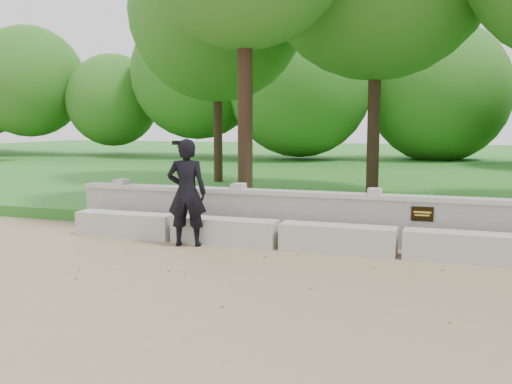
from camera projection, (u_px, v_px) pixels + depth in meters
ground at (386, 290)px, 7.27m from camera, size 80.00×80.00×0.00m
lawn at (430, 179)px, 20.40m from camera, size 40.00×22.00×0.25m
concrete_bench at (400, 243)px, 9.03m from camera, size 11.90×0.45×0.45m
parapet_wall at (404, 221)px, 9.65m from camera, size 12.50×0.35×0.90m
man_main at (187, 193)px, 9.77m from camera, size 0.77×0.70×1.85m
shrub_a at (243, 194)px, 12.95m from camera, size 0.31×0.34×0.53m
shrub_b at (428, 207)px, 10.67m from camera, size 0.42×0.41×0.60m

